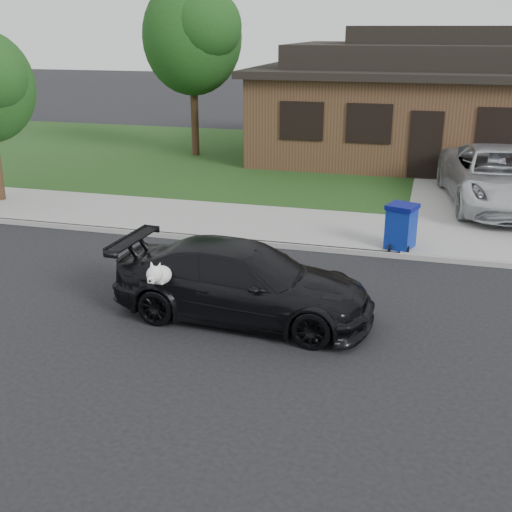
# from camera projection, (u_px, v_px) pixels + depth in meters

# --- Properties ---
(ground) EXTENTS (120.00, 120.00, 0.00)m
(ground) POSITION_uv_depth(u_px,v_px,m) (178.00, 302.00, 11.68)
(ground) COLOR black
(ground) RESTS_ON ground
(sidewalk) EXTENTS (60.00, 3.00, 0.12)m
(sidewalk) POSITION_uv_depth(u_px,v_px,m) (252.00, 223.00, 16.20)
(sidewalk) COLOR gray
(sidewalk) RESTS_ON ground
(curb) EXTENTS (60.00, 0.12, 0.12)m
(curb) POSITION_uv_depth(u_px,v_px,m) (235.00, 241.00, 14.84)
(curb) COLOR gray
(curb) RESTS_ON ground
(lawn) EXTENTS (60.00, 13.00, 0.13)m
(lawn) POSITION_uv_depth(u_px,v_px,m) (311.00, 162.00, 23.46)
(lawn) COLOR #193814
(lawn) RESTS_ON ground
(driveway) EXTENTS (4.50, 13.00, 0.14)m
(driveway) POSITION_uv_depth(u_px,v_px,m) (490.00, 192.00, 19.24)
(driveway) COLOR gray
(driveway) RESTS_ON ground
(sedan) EXTENTS (4.56, 2.24, 1.30)m
(sedan) POSITION_uv_depth(u_px,v_px,m) (243.00, 282.00, 10.90)
(sedan) COLOR black
(sedan) RESTS_ON ground
(minivan) EXTENTS (3.31, 5.91, 1.56)m
(minivan) POSITION_uv_depth(u_px,v_px,m) (499.00, 177.00, 17.27)
(minivan) COLOR silver
(minivan) RESTS_ON driveway
(recycling_bin) EXTENTS (0.75, 0.75, 0.99)m
(recycling_bin) POSITION_uv_depth(u_px,v_px,m) (401.00, 226.00, 14.05)
(recycling_bin) COLOR navy
(recycling_bin) RESTS_ON sidewalk
(house) EXTENTS (12.60, 8.60, 4.65)m
(house) POSITION_uv_depth(u_px,v_px,m) (430.00, 102.00, 23.58)
(house) COLOR #422B1C
(house) RESTS_ON ground
(tree_0) EXTENTS (3.78, 3.60, 6.34)m
(tree_0) POSITION_uv_depth(u_px,v_px,m) (195.00, 35.00, 22.95)
(tree_0) COLOR #332114
(tree_0) RESTS_ON ground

